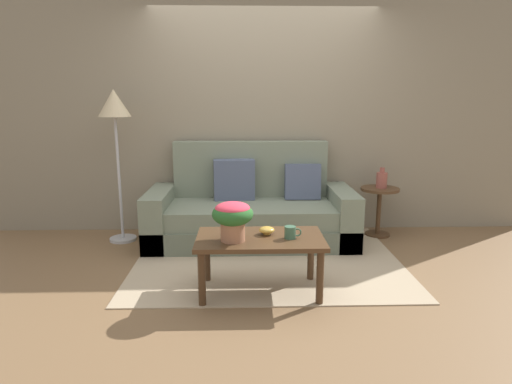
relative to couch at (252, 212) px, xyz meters
name	(u,v)px	position (x,y,z in m)	size (l,w,h in m)	color
ground_plane	(268,265)	(0.14, -0.75, -0.31)	(14.00, 14.00, 0.00)	brown
wall_back	(263,116)	(0.14, 0.49, 1.01)	(6.40, 0.12, 2.65)	gray
area_rug	(268,260)	(0.14, -0.62, -0.31)	(2.49, 1.93, 0.01)	tan
couch	(252,212)	(0.00, 0.00, 0.00)	(2.18, 0.92, 1.05)	#626B59
coffee_table	(260,245)	(0.04, -1.32, 0.08)	(1.00, 0.57, 0.46)	#442D1B
side_table	(379,203)	(1.43, 0.12, 0.07)	(0.42, 0.42, 0.55)	#4C331E
floor_lamp	(115,116)	(-1.41, 0.03, 1.03)	(0.33, 0.33, 1.62)	#B2B2B7
potted_plant	(233,216)	(-0.17, -1.40, 0.34)	(0.31, 0.31, 0.30)	#A36B4C
coffee_mug	(291,232)	(0.28, -1.36, 0.20)	(0.13, 0.09, 0.10)	#3D664C
snack_bowl	(267,230)	(0.10, -1.25, 0.18)	(0.12, 0.12, 0.06)	gold
table_vase	(382,180)	(1.45, 0.12, 0.33)	(0.12, 0.12, 0.23)	#934C42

